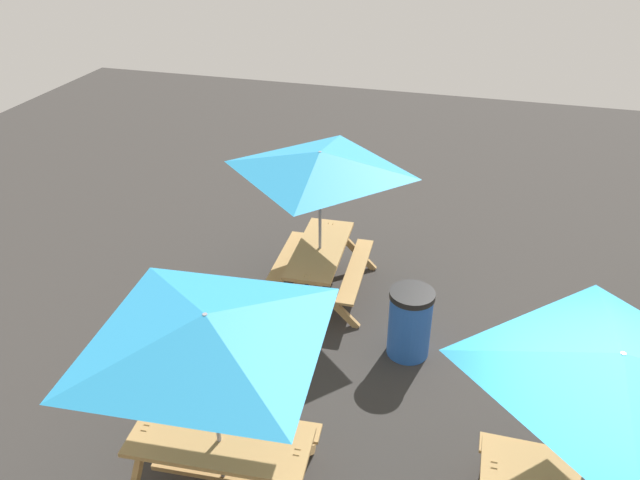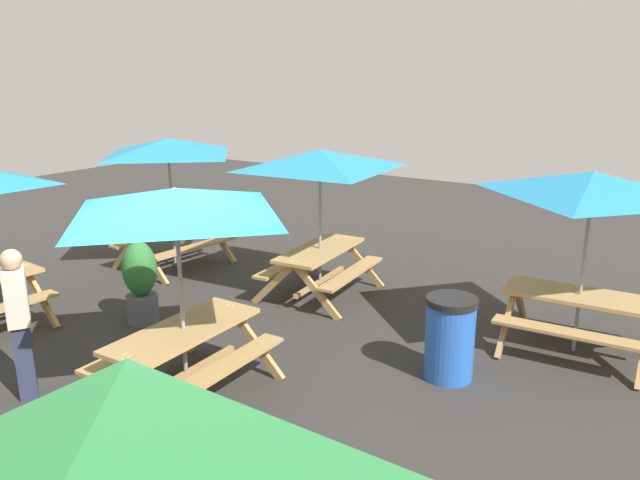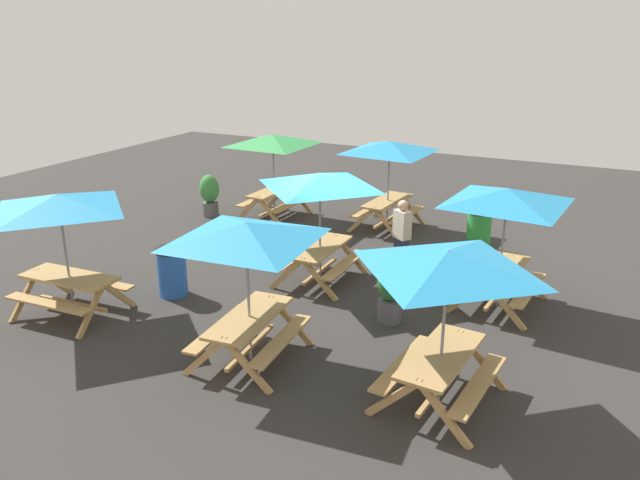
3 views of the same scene
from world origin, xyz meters
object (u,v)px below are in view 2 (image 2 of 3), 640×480
(picnic_table_0, at_px, (320,170))
(picnic_table_6, at_px, (168,156))
(potted_plant_1, at_px, (140,281))
(picnic_table_1, at_px, (591,197))
(picnic_table_2, at_px, (176,218))
(person_standing, at_px, (19,320))
(trash_bin_blue, at_px, (450,338))

(picnic_table_0, height_order, picnic_table_6, same)
(picnic_table_6, height_order, potted_plant_1, picnic_table_6)
(picnic_table_1, distance_m, potted_plant_1, 5.97)
(picnic_table_2, bearing_deg, picnic_table_6, -133.70)
(picnic_table_1, bearing_deg, person_standing, -140.08)
(person_standing, bearing_deg, picnic_table_1, 75.19)
(picnic_table_1, height_order, trash_bin_blue, picnic_table_1)
(picnic_table_6, relative_size, person_standing, 1.40)
(picnic_table_2, bearing_deg, picnic_table_0, -173.47)
(picnic_table_1, bearing_deg, picnic_table_0, 178.02)
(trash_bin_blue, bearing_deg, picnic_table_6, -102.98)
(potted_plant_1, relative_size, person_standing, 0.70)
(trash_bin_blue, bearing_deg, picnic_table_2, -50.37)
(picnic_table_6, relative_size, potted_plant_1, 1.98)
(picnic_table_1, xyz_separation_m, potted_plant_1, (2.31, -5.33, -1.38))
(picnic_table_0, bearing_deg, picnic_table_1, 86.22)
(picnic_table_0, relative_size, potted_plant_1, 2.40)
(picnic_table_0, xyz_separation_m, potted_plant_1, (2.27, -1.52, -1.38))
(picnic_table_6, xyz_separation_m, potted_plant_1, (2.11, 1.51, -1.38))
(person_standing, bearing_deg, potted_plant_1, 136.62)
(picnic_table_0, relative_size, picnic_table_2, 1.21)
(picnic_table_6, distance_m, person_standing, 4.81)
(picnic_table_0, xyz_separation_m, picnic_table_1, (-0.05, 3.81, 0.00))
(picnic_table_2, height_order, picnic_table_6, same)
(picnic_table_0, height_order, picnic_table_2, same)
(picnic_table_6, bearing_deg, picnic_table_1, 96.88)
(picnic_table_2, height_order, person_standing, picnic_table_2)
(picnic_table_0, xyz_separation_m, person_standing, (4.37, -0.99, -1.10))
(picnic_table_1, distance_m, picnic_table_2, 4.82)
(trash_bin_blue, bearing_deg, person_standing, -52.13)
(picnic_table_2, distance_m, picnic_table_6, 4.73)
(picnic_table_0, relative_size, picnic_table_1, 1.21)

